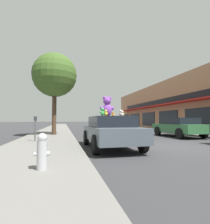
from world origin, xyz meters
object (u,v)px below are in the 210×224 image
at_px(teddy_bear_orange, 113,114).
at_px(teddy_bear_green, 102,112).
at_px(street_tree, 55,75).
at_px(parked_car_far_center, 178,126).
at_px(teddy_bear_yellow, 106,113).
at_px(teddy_bear_cream, 122,114).
at_px(fire_hydrant, 42,151).
at_px(parking_meter, 35,125).
at_px(teddy_bear_white, 121,113).
at_px(teddy_bear_brown, 106,114).
at_px(plush_art_car, 111,131).
at_px(teddy_bear_giant, 107,107).

xyz_separation_m(teddy_bear_orange, teddy_bear_green, (-0.87, -1.57, 0.04)).
distance_m(teddy_bear_orange, street_tree, 7.12).
height_order(parked_car_far_center, street_tree, street_tree).
bearing_deg(teddy_bear_yellow, teddy_bear_cream, -127.80).
height_order(fire_hydrant, parking_meter, parking_meter).
xyz_separation_m(teddy_bear_cream, street_tree, (-3.22, 6.28, 3.11)).
relative_size(teddy_bear_orange, teddy_bear_cream, 0.87).
height_order(teddy_bear_yellow, teddy_bear_orange, teddy_bear_yellow).
bearing_deg(teddy_bear_white, street_tree, -5.52).
distance_m(teddy_bear_green, street_tree, 8.14).
bearing_deg(teddy_bear_white, teddy_bear_brown, 2.87).
distance_m(parked_car_far_center, fire_hydrant, 11.29).
height_order(plush_art_car, street_tree, street_tree).
bearing_deg(parking_meter, teddy_bear_cream, -29.92).
bearing_deg(teddy_bear_white, teddy_bear_green, 103.84).
bearing_deg(teddy_bear_cream, parking_meter, -25.26).
relative_size(teddy_bear_giant, teddy_bear_green, 2.94).
relative_size(teddy_bear_giant, teddy_bear_yellow, 4.00).
height_order(teddy_bear_white, teddy_bear_cream, teddy_bear_white).
bearing_deg(parked_car_far_center, plush_art_car, -148.41).
relative_size(teddy_bear_brown, teddy_bear_cream, 1.19).
bearing_deg(teddy_bear_white, fire_hydrant, 105.60).
height_order(teddy_bear_giant, fire_hydrant, teddy_bear_giant).
relative_size(plush_art_car, teddy_bear_cream, 16.10).
relative_size(teddy_bear_orange, teddy_bear_green, 0.73).
bearing_deg(plush_art_car, teddy_bear_giant, 115.56).
bearing_deg(teddy_bear_white, parked_car_far_center, -92.43).
distance_m(teddy_bear_green, fire_hydrant, 3.14).
bearing_deg(teddy_bear_cream, teddy_bear_green, 45.34).
xyz_separation_m(teddy_bear_giant, parking_meter, (-3.34, 1.96, -0.87)).
xyz_separation_m(teddy_bear_brown, street_tree, (-2.76, 5.22, 3.09)).
distance_m(plush_art_car, teddy_bear_giant, 1.09).
bearing_deg(teddy_bear_cream, teddy_bear_orange, -63.26).
bearing_deg(teddy_bear_green, parked_car_far_center, -162.19).
height_order(teddy_bear_cream, fire_hydrant, teddy_bear_cream).
distance_m(teddy_bear_orange, teddy_bear_cream, 0.66).
xyz_separation_m(teddy_bear_yellow, parking_meter, (-2.99, 3.18, -0.54)).
xyz_separation_m(plush_art_car, street_tree, (-2.71, 6.18, 3.86)).
bearing_deg(teddy_bear_orange, teddy_bear_brown, -60.12).
height_order(plush_art_car, teddy_bear_giant, teddy_bear_giant).
bearing_deg(teddy_bear_yellow, teddy_bear_green, 30.79).
relative_size(plush_art_car, teddy_bear_orange, 18.42).
relative_size(teddy_bear_yellow, parked_car_far_center, 0.05).
distance_m(teddy_bear_brown, street_tree, 6.66).
bearing_deg(teddy_bear_giant, teddy_bear_white, 178.57).
bearing_deg(parking_meter, plush_art_car, -32.37).
relative_size(parked_car_far_center, street_tree, 0.71).
height_order(teddy_bear_yellow, teddy_bear_cream, teddy_bear_cream).
distance_m(teddy_bear_brown, parking_meter, 3.74).
distance_m(teddy_bear_orange, teddy_bear_brown, 0.50).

